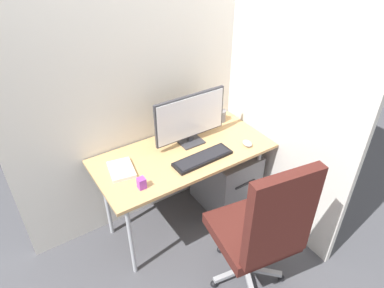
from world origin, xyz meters
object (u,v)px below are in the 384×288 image
Objects in this scene: filing_cabinet at (225,177)px; monitor at (190,118)px; pen_holder at (221,116)px; office_chair at (263,229)px; desk_clamp_accessory at (142,183)px; notebook at (121,170)px; mouse at (247,143)px; keyboard at (203,158)px.

monitor is (-0.30, 0.08, 0.66)m from filing_cabinet.
monitor reaches higher than pen_holder.
office_chair is 0.82m from desk_clamp_accessory.
desk_clamp_accessory is (0.04, -0.23, 0.03)m from notebook.
filing_cabinet is 0.50m from mouse.
desk_clamp_accessory is at bearing -68.76° from notebook.
desk_clamp_accessory is at bearing -176.39° from keyboard.
pen_holder reaches higher than filing_cabinet.
pen_holder is at bearing 66.88° from office_chair.
office_chair reaches higher than filing_cabinet.
pen_holder reaches higher than desk_clamp_accessory.
filing_cabinet is 1.24× the size of keyboard.
monitor is at bearing -162.00° from pen_holder.
office_chair reaches higher than desk_clamp_accessory.
desk_clamp_accessory is at bearing -153.79° from monitor.
filing_cabinet is at bearing -14.95° from monitor.
filing_cabinet is at bearing 12.57° from desk_clamp_accessory.
mouse is (0.39, 0.62, 0.15)m from office_chair.
office_chair is 12.32× the size of mouse.
keyboard is at bearing -155.76° from filing_cabinet.
monitor is 3.14× the size of pen_holder.
notebook is at bearing -176.06° from monitor.
office_chair is at bearing -89.29° from keyboard.
monitor is 1.29× the size of keyboard.
notebook is at bearing 175.50° from mouse.
desk_clamp_accessory reaches higher than keyboard.
monitor reaches higher than desk_clamp_accessory.
office_chair is 0.66m from keyboard.
mouse is 0.42× the size of notebook.
desk_clamp_accessory is (-0.90, 0.00, 0.02)m from mouse.
office_chair is at bearing -92.70° from monitor.
monitor is at bearing 165.05° from filing_cabinet.
keyboard is 0.40m from mouse.
pen_holder is at bearing 18.00° from monitor.
pen_holder is (0.44, 0.37, 0.04)m from keyboard.
office_chair is 6.05× the size of pen_holder.
pen_holder reaches higher than notebook.
keyboard is 4.96× the size of mouse.
keyboard is (-0.01, 0.65, 0.14)m from office_chair.
notebook is at bearing -170.33° from pen_holder.
notebook is (-0.90, 0.04, 0.46)m from filing_cabinet.
office_chair is at bearing -46.20° from notebook.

